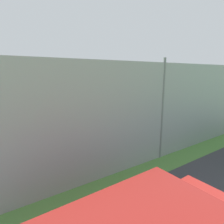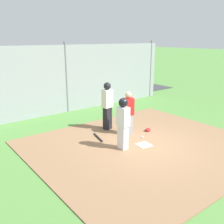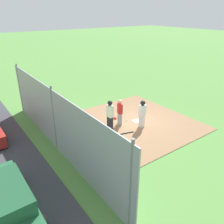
# 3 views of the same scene
# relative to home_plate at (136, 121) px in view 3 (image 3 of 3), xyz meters

# --- Properties ---
(ground_plane) EXTENTS (140.00, 140.00, 0.00)m
(ground_plane) POSITION_rel_home_plate_xyz_m (0.00, 0.00, -0.04)
(ground_plane) COLOR #51843D
(dirt_infield) EXTENTS (7.20, 6.40, 0.03)m
(dirt_infield) POSITION_rel_home_plate_xyz_m (0.00, 0.00, -0.03)
(dirt_infield) COLOR #896647
(dirt_infield) RESTS_ON ground_plane
(home_plate) EXTENTS (0.49, 0.49, 0.02)m
(home_plate) POSITION_rel_home_plate_xyz_m (0.00, 0.00, 0.00)
(home_plate) COLOR white
(home_plate) RESTS_ON dirt_infield
(catcher) EXTENTS (0.45, 0.39, 1.62)m
(catcher) POSITION_rel_home_plate_xyz_m (-0.27, -1.12, 0.83)
(catcher) COLOR #9E9EA3
(catcher) RESTS_ON dirt_infield
(umpire) EXTENTS (0.42, 0.32, 1.86)m
(umpire) POSITION_rel_home_plate_xyz_m (0.01, -2.04, 0.98)
(umpire) COLOR black
(umpire) RESTS_ON dirt_infield
(runner) EXTENTS (0.29, 0.40, 1.69)m
(runner) POSITION_rel_home_plate_xyz_m (0.74, -0.23, 0.96)
(runner) COLOR silver
(runner) RESTS_ON dirt_infield
(baseball_bat) EXTENTS (0.26, 0.81, 0.06)m
(baseball_bat) POSITION_rel_home_plate_xyz_m (0.86, -1.46, 0.02)
(baseball_bat) COLOR black
(baseball_bat) RESTS_ON dirt_infield
(catcher_mask) EXTENTS (0.24, 0.20, 0.12)m
(catcher_mask) POSITION_rel_home_plate_xyz_m (-1.07, -0.88, 0.05)
(catcher_mask) COLOR red
(catcher_mask) RESTS_ON dirt_infield
(baseball) EXTENTS (0.07, 0.07, 0.07)m
(baseball) POSITION_rel_home_plate_xyz_m (-0.40, -0.49, 0.03)
(baseball) COLOR white
(baseball) RESTS_ON dirt_infield
(backstop_fence) EXTENTS (12.00, 0.10, 3.35)m
(backstop_fence) POSITION_rel_home_plate_xyz_m (0.00, -5.31, 1.56)
(backstop_fence) COLOR #93999E
(backstop_fence) RESTS_ON ground_plane
(parked_car_green) EXTENTS (4.21, 1.90, 1.28)m
(parked_car_green) POSITION_rel_home_plate_xyz_m (2.94, -8.45, 0.57)
(parked_car_green) COLOR #235B38
(parked_car_green) RESTS_ON parking_lot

